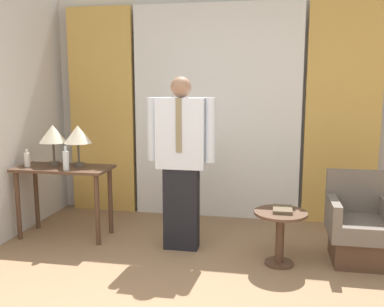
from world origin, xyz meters
TOP-DOWN VIEW (x-y plane):
  - wall_back at (0.00, 3.15)m, footprint 10.00×0.06m
  - curtain_sheer_center at (0.00, 3.02)m, footprint 2.02×0.06m
  - curtain_drape_left at (-1.47, 3.02)m, footprint 0.83×0.06m
  - curtain_drape_right at (1.47, 3.02)m, footprint 0.83×0.06m
  - desk at (-1.50, 2.00)m, footprint 1.01×0.48m
  - table_lamp_left at (-1.64, 2.08)m, footprint 0.29×0.29m
  - table_lamp_right at (-1.36, 2.08)m, footprint 0.29×0.29m
  - bottle_near_edge at (-1.88, 1.94)m, footprint 0.06×0.06m
  - bottle_by_lamp at (-1.39, 1.86)m, footprint 0.06×0.06m
  - person at (-0.19, 1.90)m, footprint 0.68×0.22m
  - armchair at (1.50, 1.90)m, footprint 0.56×0.60m
  - side_table at (0.77, 1.67)m, footprint 0.48×0.48m
  - book at (0.79, 1.70)m, footprint 0.17×0.24m

SIDE VIEW (x-z plane):
  - armchair at x=1.50m, z-range -0.10..0.72m
  - side_table at x=0.77m, z-range 0.09..0.59m
  - book at x=0.79m, z-range 0.50..0.53m
  - desk at x=-1.50m, z-range 0.24..1.01m
  - bottle_near_edge at x=-1.88m, z-range 0.75..0.94m
  - bottle_by_lamp at x=-1.39m, z-range 0.75..0.99m
  - person at x=-0.19m, z-range 0.07..1.78m
  - table_lamp_left at x=-1.64m, z-range 0.88..1.32m
  - table_lamp_right at x=-1.36m, z-range 0.88..1.32m
  - curtain_sheer_center at x=0.00m, z-range 0.00..2.58m
  - curtain_drape_left at x=-1.47m, z-range 0.00..2.58m
  - curtain_drape_right at x=1.47m, z-range 0.00..2.58m
  - wall_back at x=0.00m, z-range 0.00..2.70m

